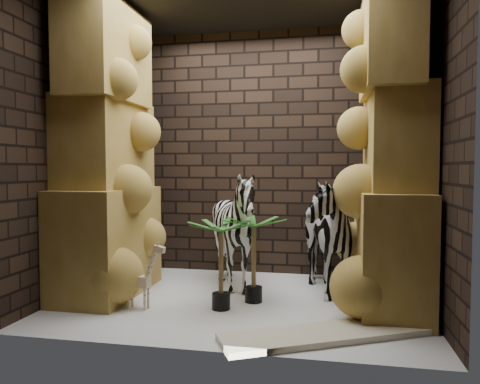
% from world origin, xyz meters
% --- Properties ---
extents(floor, '(3.50, 3.50, 0.00)m').
position_xyz_m(floor, '(0.00, 0.00, 0.00)').
color(floor, silver).
rests_on(floor, ground).
extents(wall_back, '(3.50, 0.00, 3.50)m').
position_xyz_m(wall_back, '(0.00, 1.25, 1.50)').
color(wall_back, black).
rests_on(wall_back, ground).
extents(wall_front, '(3.50, 0.00, 3.50)m').
position_xyz_m(wall_front, '(0.00, -1.25, 1.50)').
color(wall_front, black).
rests_on(wall_front, ground).
extents(wall_left, '(0.00, 3.00, 3.00)m').
position_xyz_m(wall_left, '(-1.75, 0.00, 1.50)').
color(wall_left, black).
rests_on(wall_left, ground).
extents(wall_right, '(0.00, 3.00, 3.00)m').
position_xyz_m(wall_right, '(1.75, 0.00, 1.50)').
color(wall_right, black).
rests_on(wall_right, ground).
extents(rock_pillar_left, '(0.68, 1.30, 3.00)m').
position_xyz_m(rock_pillar_left, '(-1.40, 0.00, 1.50)').
color(rock_pillar_left, tan).
rests_on(rock_pillar_left, floor).
extents(rock_pillar_right, '(0.58, 1.25, 3.00)m').
position_xyz_m(rock_pillar_right, '(1.42, 0.00, 1.50)').
color(rock_pillar_right, tan).
rests_on(rock_pillar_right, floor).
extents(zebra_right, '(0.99, 1.34, 1.41)m').
position_xyz_m(zebra_right, '(0.75, 0.45, 0.71)').
color(zebra_right, white).
rests_on(zebra_right, floor).
extents(zebra_left, '(1.36, 1.51, 1.14)m').
position_xyz_m(zebra_left, '(-0.12, 0.39, 0.57)').
color(zebra_left, white).
rests_on(zebra_left, floor).
extents(giraffe_toy, '(0.35, 0.15, 0.65)m').
position_xyz_m(giraffe_toy, '(-0.88, -0.41, 0.33)').
color(giraffe_toy, beige).
rests_on(giraffe_toy, floor).
extents(palm_front, '(0.36, 0.36, 0.85)m').
position_xyz_m(palm_front, '(0.15, -0.01, 0.42)').
color(palm_front, '#2D7121').
rests_on(palm_front, floor).
extents(palm_back, '(0.36, 0.36, 0.83)m').
position_xyz_m(palm_back, '(-0.12, -0.29, 0.42)').
color(palm_back, '#2D7121').
rests_on(palm_back, floor).
extents(surfboard, '(1.65, 1.11, 0.05)m').
position_xyz_m(surfboard, '(0.84, -0.82, 0.03)').
color(surfboard, beige).
rests_on(surfboard, floor).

